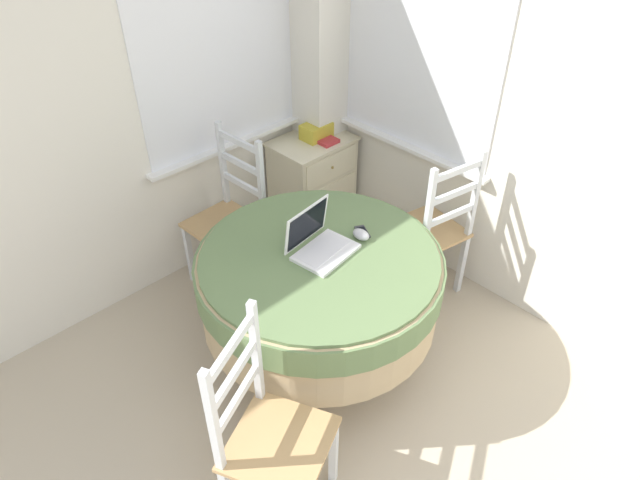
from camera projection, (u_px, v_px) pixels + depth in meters
corner_room_shell at (328, 123)px, 2.73m from camera, size 4.37×4.56×2.55m
round_dining_table at (319, 281)px, 2.91m from camera, size 1.25×1.25×0.73m
laptop at (319, 242)px, 2.81m from camera, size 0.33×0.29×0.23m
computer_mouse at (361, 235)px, 2.90m from camera, size 0.06×0.10×0.05m
cell_phone at (362, 232)px, 2.95m from camera, size 0.09×0.12×0.01m
dining_chair_near_back_window at (230, 218)px, 3.51m from camera, size 0.41×0.42×1.01m
dining_chair_near_right_window at (432, 231)px, 3.40m from camera, size 0.47×0.46×1.01m
dining_chair_camera_near at (269, 436)px, 2.30m from camera, size 0.53×0.53×1.01m
corner_cabinet at (313, 183)px, 4.07m from camera, size 0.55×0.41×0.68m
storage_box at (316, 131)px, 3.86m from camera, size 0.20×0.14×0.10m
book_on_cabinet at (323, 139)px, 3.86m from camera, size 0.13×0.21×0.02m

